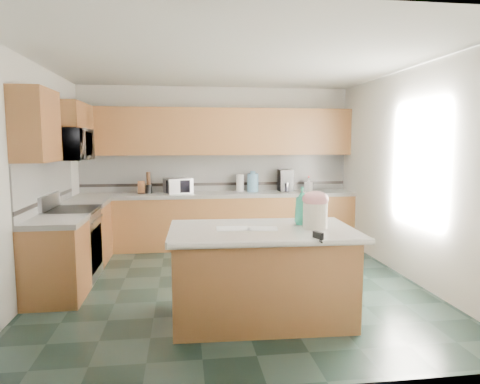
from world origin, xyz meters
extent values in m
plane|color=black|center=(0.00, 0.00, 0.00)|extent=(4.60, 4.60, 0.00)
plane|color=white|center=(0.00, 0.00, 2.70)|extent=(4.60, 4.60, 0.00)
cube|color=white|center=(0.00, 2.32, 1.35)|extent=(4.60, 0.04, 2.70)
cube|color=white|center=(0.00, -2.32, 1.35)|extent=(4.60, 0.04, 2.70)
cube|color=white|center=(-2.32, 0.00, 1.35)|extent=(0.04, 4.60, 2.70)
cube|color=white|center=(2.32, 0.00, 1.35)|extent=(0.04, 4.60, 2.70)
cube|color=#563018|center=(0.00, 2.00, 0.43)|extent=(4.60, 0.60, 0.86)
cube|color=white|center=(0.00, 2.00, 0.89)|extent=(4.60, 0.64, 0.06)
cube|color=#563018|center=(0.00, 2.13, 1.94)|extent=(4.60, 0.33, 0.78)
cube|color=silver|center=(0.00, 2.29, 1.24)|extent=(4.60, 0.02, 0.63)
cube|color=black|center=(0.00, 2.28, 1.04)|extent=(4.60, 0.01, 0.05)
cube|color=#563018|center=(-2.00, 1.29, 0.43)|extent=(0.60, 0.82, 0.86)
cube|color=white|center=(-2.00, 1.29, 0.89)|extent=(0.64, 0.82, 0.06)
cube|color=#563018|center=(-2.00, -0.24, 0.43)|extent=(0.60, 0.72, 0.86)
cube|color=white|center=(-2.00, -0.24, 0.89)|extent=(0.64, 0.72, 0.06)
cube|color=silver|center=(-2.29, 0.55, 1.24)|extent=(0.02, 2.30, 0.63)
cube|color=black|center=(-2.28, 0.55, 1.04)|extent=(0.01, 2.30, 0.05)
cube|color=#563018|center=(-2.13, 1.42, 1.94)|extent=(0.33, 1.09, 0.78)
cube|color=#563018|center=(-2.13, -0.24, 1.94)|extent=(0.33, 0.72, 0.78)
cube|color=#B7B7BC|center=(-2.00, 0.50, 0.44)|extent=(0.60, 0.76, 0.88)
cube|color=black|center=(-1.71, 0.50, 0.40)|extent=(0.02, 0.68, 0.55)
cube|color=black|center=(-2.00, 0.50, 0.90)|extent=(0.62, 0.78, 0.04)
cylinder|color=#B7B7BC|center=(-1.68, 0.50, 0.78)|extent=(0.02, 0.66, 0.02)
cube|color=#B7B7BC|center=(-2.26, 0.50, 1.02)|extent=(0.06, 0.76, 0.18)
imported|color=#B7B7BC|center=(-2.00, 0.50, 1.73)|extent=(0.50, 0.73, 0.41)
cube|color=#563018|center=(0.18, -1.04, 0.43)|extent=(1.74, 1.04, 0.86)
cube|color=white|center=(0.18, -1.04, 0.89)|extent=(1.84, 1.14, 0.06)
cylinder|color=white|center=(0.18, -1.57, 0.89)|extent=(1.81, 0.12, 0.06)
cylinder|color=silver|center=(0.70, -1.10, 1.05)|extent=(0.30, 0.30, 0.25)
ellipsoid|color=pink|center=(0.70, -1.10, 1.21)|extent=(0.26, 0.26, 0.16)
cylinder|color=tan|center=(0.70, -1.10, 1.26)|extent=(0.09, 0.03, 0.03)
sphere|color=tan|center=(0.66, -1.10, 1.26)|extent=(0.05, 0.05, 0.05)
sphere|color=tan|center=(0.74, -1.10, 1.26)|extent=(0.05, 0.05, 0.05)
imported|color=#2DAC8A|center=(0.62, -0.90, 1.11)|extent=(0.19, 0.19, 0.39)
cube|color=white|center=(0.18, -1.07, 0.92)|extent=(0.33, 0.27, 0.00)
cube|color=white|center=(-0.10, -1.02, 0.92)|extent=(0.33, 0.26, 0.00)
cube|color=black|center=(0.59, -1.55, 0.93)|extent=(0.07, 0.12, 0.10)
cylinder|color=black|center=(0.59, -1.62, 0.91)|extent=(0.02, 0.08, 0.02)
cube|color=#472814|center=(-1.26, 2.05, 1.02)|extent=(0.11, 0.15, 0.22)
cylinder|color=black|center=(-1.15, 2.08, 0.99)|extent=(0.12, 0.12, 0.14)
cylinder|color=#472814|center=(-1.15, 2.08, 1.17)|extent=(0.07, 0.07, 0.21)
cube|color=#B7B7BC|center=(-0.66, 2.05, 1.04)|extent=(0.50, 0.43, 0.25)
cube|color=black|center=(-0.66, 1.91, 1.04)|extent=(0.39, 0.01, 0.21)
cylinder|color=white|center=(0.39, 2.10, 1.07)|extent=(0.13, 0.13, 0.29)
cylinder|color=#B7B7BC|center=(0.39, 2.10, 0.93)|extent=(0.20, 0.20, 0.01)
cylinder|color=#6091B5|center=(0.60, 2.06, 1.08)|extent=(0.19, 0.19, 0.31)
cylinder|color=#6091B5|center=(0.60, 2.06, 1.25)|extent=(0.09, 0.09, 0.04)
cube|color=black|center=(1.18, 2.08, 1.11)|extent=(0.23, 0.25, 0.38)
cylinder|color=black|center=(1.18, 2.02, 1.00)|extent=(0.16, 0.16, 0.16)
imported|color=white|center=(1.58, 2.05, 1.04)|extent=(0.15, 0.15, 0.23)
cylinder|color=red|center=(1.58, 2.05, 1.17)|extent=(0.02, 0.02, 0.03)
cube|color=white|center=(2.29, -0.20, 1.50)|extent=(0.02, 1.40, 1.10)
camera|label=1|loc=(-0.59, -5.11, 1.76)|focal=32.00mm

